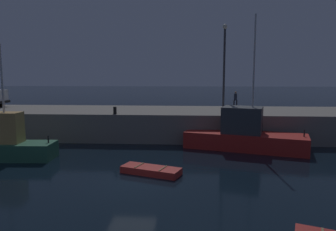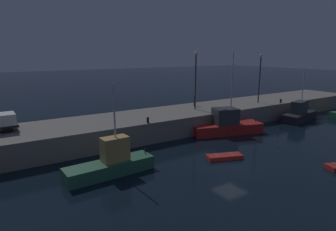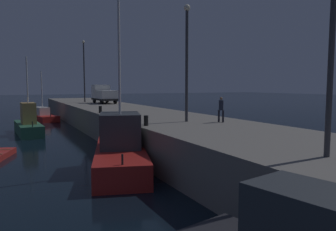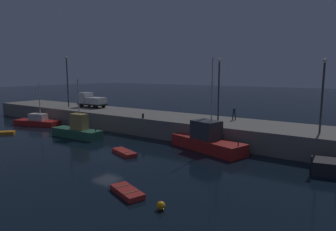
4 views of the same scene
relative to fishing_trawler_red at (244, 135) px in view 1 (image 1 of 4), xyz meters
name	(u,v)px [view 1 (image 1 of 4)]	position (x,y,z in m)	size (l,w,h in m)	color
ground_plane	(131,183)	(-7.34, -8.27, -1.14)	(320.00, 320.00, 0.00)	black
pier_quay	(157,122)	(-7.34, 5.28, 0.09)	(79.34, 8.22, 2.46)	gray
fishing_trawler_red	(244,135)	(0.00, 0.00, 0.00)	(9.56, 5.32, 10.19)	red
dinghy_red_small	(151,170)	(-6.47, -6.56, -0.94)	(3.69, 2.31, 0.44)	#B22823
lamp_post_east	(224,61)	(-1.07, 5.13, 5.92)	(0.44, 0.44, 7.87)	#38383D
dockworker	(235,99)	(0.33, 7.01, 2.29)	(0.42, 0.42, 1.71)	black
bollard_west	(115,110)	(-10.51, 1.61, 1.64)	(0.28, 0.28, 0.63)	black
bollard_central	(238,111)	(-0.19, 1.75, 1.64)	(0.28, 0.28, 0.64)	black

